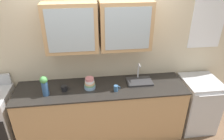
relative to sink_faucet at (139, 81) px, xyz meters
name	(u,v)px	position (x,y,z in m)	size (l,w,h in m)	color
ground_plane	(103,132)	(-0.62, -0.08, -0.96)	(10.00, 10.00, 0.00)	brown
back_wall_unit	(99,51)	(-0.61, 0.26, 0.44)	(5.14, 0.42, 2.57)	beige
counter	(102,111)	(-0.62, -0.08, -0.49)	(2.62, 0.68, 0.93)	tan
sink_faucet	(139,81)	(0.00, 0.00, 0.00)	(0.40, 0.28, 0.29)	#2D2D30
bowl_stack	(90,84)	(-0.79, -0.09, 0.06)	(0.17, 0.17, 0.18)	#8CB7E0
vase	(45,85)	(-1.43, -0.18, 0.14)	(0.11, 0.11, 0.31)	#33598C
cup_near_sink	(116,88)	(-0.40, -0.21, 0.02)	(0.10, 0.06, 0.09)	#38608C
cup_near_bowls	(64,88)	(-1.17, -0.11, 0.02)	(0.12, 0.09, 0.08)	black
dishwasher	(197,104)	(1.03, -0.09, -0.49)	(0.57, 0.66, 0.93)	silver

